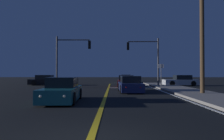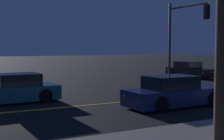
# 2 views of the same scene
# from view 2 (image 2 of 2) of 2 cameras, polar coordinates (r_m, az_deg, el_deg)

# --- Properties ---
(lane_line_center) EXTENTS (0.20, 33.03, 0.01)m
(lane_line_center) POSITION_cam_2_polar(r_m,az_deg,el_deg) (14.22, -4.89, -6.31)
(lane_line_center) COLOR gold
(lane_line_center) RESTS_ON ground
(lane_line_edge_right) EXTENTS (0.16, 33.03, 0.01)m
(lane_line_edge_right) POSITION_cam_2_polar(r_m,az_deg,el_deg) (10.08, 5.80, -10.64)
(lane_line_edge_right) COLOR white
(lane_line_edge_right) RESTS_ON ground
(car_side_waiting_navy) EXTENTS (1.95, 4.67, 1.34)m
(car_side_waiting_navy) POSITION_cam_2_polar(r_m,az_deg,el_deg) (14.21, 10.99, -4.02)
(car_side_waiting_navy) COLOR navy
(car_side_waiting_navy) RESTS_ON ground
(car_parked_curb_teal) EXTENTS (1.95, 4.19, 1.34)m
(car_parked_curb_teal) POSITION_cam_2_polar(r_m,az_deg,el_deg) (15.61, -16.95, -3.41)
(car_parked_curb_teal) COLOR #195960
(car_parked_curb_teal) RESTS_ON ground
(car_following_oncoming_black) EXTENTS (4.45, 1.82, 1.34)m
(car_following_oncoming_black) POSITION_cam_2_polar(r_m,az_deg,el_deg) (28.26, 13.51, -0.07)
(car_following_oncoming_black) COLOR black
(car_following_oncoming_black) RESTS_ON ground
(traffic_signal_far_left) EXTENTS (3.89, 0.28, 5.71)m
(traffic_signal_far_left) POSITION_cam_2_polar(r_m,az_deg,el_deg) (22.63, 12.40, 7.13)
(traffic_signal_far_left) COLOR #38383D
(traffic_signal_far_left) RESTS_ON ground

